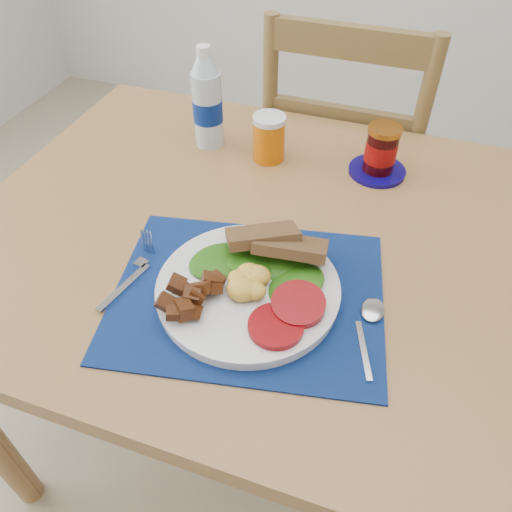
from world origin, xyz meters
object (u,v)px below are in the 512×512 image
(chair_far, at_px, (344,145))
(water_bottle, at_px, (207,104))
(jam_on_saucer, at_px, (380,153))
(breakfast_plate, at_px, (244,286))
(juice_glass, at_px, (269,139))

(chair_far, relative_size, water_bottle, 5.23)
(chair_far, relative_size, jam_on_saucer, 9.74)
(water_bottle, distance_m, jam_on_saucer, 0.39)
(breakfast_plate, height_order, water_bottle, water_bottle)
(water_bottle, distance_m, juice_glass, 0.16)
(water_bottle, height_order, juice_glass, water_bottle)
(chair_far, bearing_deg, breakfast_plate, 88.46)
(chair_far, distance_m, jam_on_saucer, 0.41)
(breakfast_plate, distance_m, jam_on_saucer, 0.45)
(water_bottle, bearing_deg, jam_on_saucer, 1.19)
(water_bottle, xyz_separation_m, juice_glass, (0.15, -0.01, -0.05))
(water_bottle, height_order, jam_on_saucer, water_bottle)
(water_bottle, xyz_separation_m, jam_on_saucer, (0.39, 0.01, -0.05))
(breakfast_plate, relative_size, water_bottle, 1.31)
(chair_far, bearing_deg, juice_glass, 72.69)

